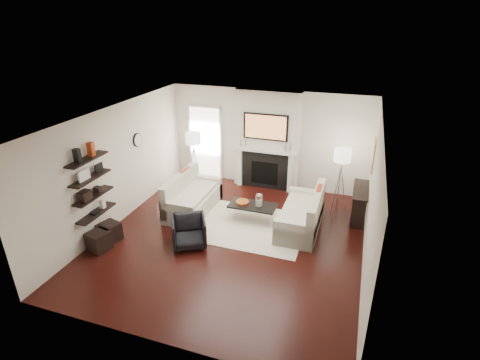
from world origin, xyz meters
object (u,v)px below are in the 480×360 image
(loveseat_right_base, at_px, (300,220))
(loveseat_left_base, at_px, (193,203))
(armchair, at_px, (189,230))
(coffee_table, at_px, (253,205))
(lamp_left_shade, at_px, (193,138))
(ottoman_near, at_px, (110,232))
(lamp_right_shade, at_px, (343,155))

(loveseat_right_base, bearing_deg, loveseat_left_base, -179.92)
(loveseat_right_base, xyz_separation_m, armchair, (-2.09, -1.42, 0.14))
(armchair, bearing_deg, coffee_table, 26.02)
(lamp_left_shade, bearing_deg, armchair, -67.78)
(loveseat_right_base, xyz_separation_m, lamp_left_shade, (-3.18, 1.25, 1.24))
(armchair, bearing_deg, lamp_left_shade, 83.04)
(coffee_table, xyz_separation_m, lamp_left_shade, (-2.06, 1.27, 1.05))
(armchair, height_order, lamp_left_shade, lamp_left_shade)
(coffee_table, height_order, ottoman_near, coffee_table)
(coffee_table, bearing_deg, lamp_left_shade, 148.38)
(loveseat_right_base, bearing_deg, lamp_right_shade, 58.56)
(coffee_table, distance_m, lamp_left_shade, 2.64)
(lamp_right_shade, bearing_deg, coffee_table, -147.05)
(loveseat_right_base, distance_m, coffee_table, 1.14)
(ottoman_near, bearing_deg, lamp_left_shade, 78.52)
(lamp_left_shade, height_order, ottoman_near, lamp_left_shade)
(loveseat_right_base, distance_m, lamp_right_shade, 1.85)
(loveseat_right_base, bearing_deg, coffee_table, -178.96)
(loveseat_left_base, bearing_deg, coffee_table, -0.62)
(lamp_left_shade, distance_m, ottoman_near, 3.36)
(loveseat_left_base, distance_m, lamp_left_shade, 1.84)
(loveseat_left_base, height_order, ottoman_near, loveseat_left_base)
(coffee_table, height_order, armchair, armchair)
(loveseat_left_base, bearing_deg, lamp_right_shade, 19.19)
(lamp_right_shade, bearing_deg, loveseat_right_base, -121.44)
(ottoman_near, bearing_deg, loveseat_right_base, 25.36)
(coffee_table, distance_m, ottoman_near, 3.23)
(armchair, bearing_deg, lamp_right_shade, 13.48)
(lamp_left_shade, bearing_deg, loveseat_left_base, -67.27)
(loveseat_left_base, xyz_separation_m, armchair, (0.56, -1.42, 0.14))
(coffee_table, bearing_deg, armchair, -124.80)
(loveseat_right_base, relative_size, coffee_table, 1.64)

